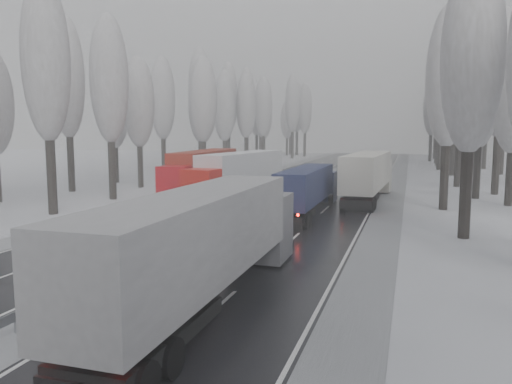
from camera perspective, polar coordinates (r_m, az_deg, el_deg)
The scene contains 56 objects.
ground at distance 21.16m, azimuth -18.10°, elevation -11.11°, with size 260.00×260.00×0.00m, color silver.
carriageway_right at distance 47.22m, azimuth 9.09°, elevation -0.92°, with size 7.50×200.00×0.03m, color black.
carriageway_left at distance 49.78m, azimuth -2.96°, elevation -0.44°, with size 7.50×200.00×0.03m, color black.
median_slush at distance 48.23m, azimuth 2.91°, elevation -0.67°, with size 3.00×200.00×0.04m, color #9A9CA2.
shoulder_right at distance 46.79m, azimuth 15.10°, elevation -1.15°, with size 2.40×200.00×0.04m, color #9A9CA2.
shoulder_left at distance 51.69m, azimuth -8.11°, elevation -0.22°, with size 2.40×200.00×0.04m, color #9A9CA2.
median_guardrail at distance 48.15m, azimuth 2.91°, elevation 0.01°, with size 0.12×200.00×0.76m.
tree_16 at distance 32.42m, azimuth 23.51°, elevation 13.90°, with size 3.60×3.60×16.53m.
tree_18 at distance 43.64m, azimuth 21.19°, elevation 12.12°, with size 3.60×3.60×16.58m.
tree_20 at distance 51.97m, azimuth 24.34°, elevation 10.46°, with size 3.60×3.60×15.71m.
tree_21 at distance 56.38m, azimuth 26.23°, elevation 11.94°, with size 3.60×3.60×18.62m.
tree_22 at distance 62.25m, azimuth 22.36°, elevation 9.97°, with size 3.60×3.60×15.86m.
tree_24 at distance 67.95m, azimuth 22.83°, elevation 12.15°, with size 3.60×3.60×20.49m.
tree_26 at distance 78.01m, azimuth 21.82°, elevation 10.66°, with size 3.60×3.60×18.78m.
tree_27 at distance 82.75m, azimuth 26.59°, elevation 9.67°, with size 3.60×3.60×17.62m.
tree_28 at distance 88.61m, azimuth 20.49°, elevation 10.56°, with size 3.60×3.60×19.62m.
tree_29 at distance 93.18m, azimuth 24.92°, elevation 9.57°, with size 3.60×3.60×18.11m.
tree_30 at distance 98.27m, azimuth 20.28°, elevation 9.52°, with size 3.60×3.60×17.86m.
tree_31 at distance 102.73m, azimuth 23.52°, elevation 9.51°, with size 3.60×3.60×18.58m.
tree_32 at distance 105.75m, azimuth 20.10°, elevation 9.14°, with size 3.60×3.60×17.33m.
tree_33 at distance 109.86m, azimuth 21.61°, elevation 7.98°, with size 3.60×3.60×14.33m.
tree_34 at distance 112.81m, azimuth 19.47°, elevation 9.10°, with size 3.60×3.60×17.63m.
tree_35 at distance 117.49m, azimuth 23.95°, elevation 8.99°, with size 3.60×3.60×18.25m.
tree_36 at distance 122.77m, azimuth 19.95°, elevation 9.65°, with size 3.60×3.60×20.23m.
tree_37 at distance 127.13m, azimuth 23.00°, elevation 8.30°, with size 3.60×3.60×16.37m.
tree_38 at distance 133.32m, azimuth 20.45°, elevation 8.77°, with size 3.60×3.60×17.97m.
tree_39 at distance 137.45m, azimuth 21.53°, elevation 8.18°, with size 3.60×3.60×16.19m.
tree_56 at distance 41.92m, azimuth -22.89°, elevation 13.63°, with size 3.60×3.60×18.12m.
tree_58 at distance 49.19m, azimuth -16.44°, elevation 12.14°, with size 3.60×3.60×17.21m.
tree_59 at distance 56.95m, azimuth -20.78°, elevation 12.01°, with size 3.60×3.60×18.41m.
tree_60 at distance 58.62m, azimuth -13.27°, elevation 9.88°, with size 3.60×3.60×14.84m.
tree_61 at distance 65.02m, azimuth -15.89°, elevation 9.00°, with size 3.60×3.60×13.95m.
tree_62 at distance 65.46m, azimuth -6.06°, elevation 10.38°, with size 3.60×3.60×16.04m.
tree_63 at distance 72.49m, azimuth -10.64°, elevation 10.39°, with size 3.60×3.60×16.88m.
tree_64 at distance 75.38m, azimuth -6.38°, elevation 9.62°, with size 3.60×3.60×15.42m.
tree_65 at distance 79.92m, azimuth -6.44°, elevation 11.33°, with size 3.60×3.60×19.48m.
tree_66 at distance 84.25m, azimuth -3.66°, elevation 9.29°, with size 3.60×3.60×15.23m.
tree_67 at distance 88.54m, azimuth -3.58°, elevation 9.95°, with size 3.60×3.60×17.09m.
tree_68 at distance 90.13m, azimuth -1.16°, elevation 9.73°, with size 3.60×3.60×16.65m.
tree_69 at distance 95.60m, azimuth -3.19°, elevation 10.59°, with size 3.60×3.60×19.35m.
tree_70 at distance 99.68m, azimuth 0.84°, elevation 9.63°, with size 3.60×3.60×17.09m.
tree_71 at distance 104.99m, azimuth -1.07°, elevation 10.37°, with size 3.60×3.60×19.61m.
tree_72 at distance 109.32m, azimuth 0.91°, elevation 8.73°, with size 3.60×3.60×15.11m.
tree_73 at distance 114.03m, azimuth 0.08°, elevation 9.34°, with size 3.60×3.60×17.22m.
tree_74 at distance 118.90m, azimuth 4.21°, elevation 9.98°, with size 3.60×3.60×19.68m.
tree_75 at distance 125.07m, azimuth 0.50°, elevation 9.53°, with size 3.60×3.60×18.60m.
tree_76 at distance 127.81m, azimuth 5.63°, elevation 9.43°, with size 3.60×3.60×18.55m.
tree_77 at distance 132.85m, azimuth 3.57°, elevation 8.19°, with size 3.60×3.60×14.32m.
tree_78 at distance 135.01m, azimuth 4.73°, elevation 9.58°, with size 3.60×3.60×19.55m.
tree_79 at distance 139.46m, azimuth 3.96°, elevation 8.85°, with size 3.60×3.60×17.07m.
truck_grey_tarp at distance 18.41m, azimuth -5.39°, elevation -5.32°, with size 2.74×16.96×4.34m.
truck_blue_box at distance 38.98m, azimuth 6.06°, elevation 0.59°, with size 2.28×14.25×3.65m.
truck_cream_box at distance 47.20m, azimuth 12.79°, elevation 2.13°, with size 3.59×17.41×4.44m.
box_truck_distant at distance 105.67m, azimuth 12.64°, elevation 4.04°, with size 2.63×7.08×2.59m.
truck_red_white at distance 46.60m, azimuth -2.04°, elevation 2.23°, with size 4.49×17.42×4.43m.
truck_red_red at distance 50.39m, azimuth -6.23°, elevation 2.57°, with size 4.03×17.50×4.45m.
Camera 1 is at (11.82, -16.32, 6.45)m, focal length 35.00 mm.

